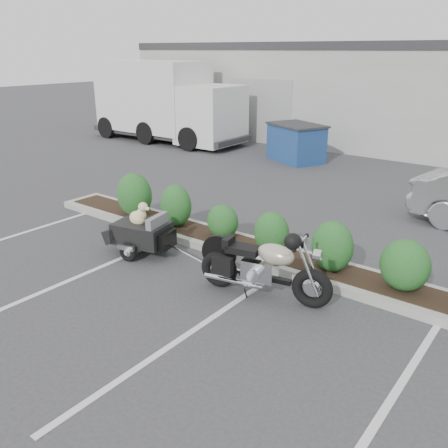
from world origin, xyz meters
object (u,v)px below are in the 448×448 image
Objects in this scene: dumpster at (296,142)px; motorcycle at (263,268)px; delivery_truck at (167,103)px; pet_trailer at (141,232)px.

motorcycle is at bearing -38.92° from dumpster.
dumpster is at bearing 104.74° from motorcycle.
motorcycle is 0.31× the size of delivery_truck.
delivery_truck is (-6.35, 0.13, 0.91)m from dumpster.
pet_trailer is at bearing 167.86° from motorcycle.
delivery_truck is at bearing 128.18° from motorcycle.
delivery_truck is at bearing -156.64° from dumpster.
delivery_truck reaches higher than dumpster.
motorcycle is 14.18m from delivery_truck.
motorcycle is 2.79m from pet_trailer.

